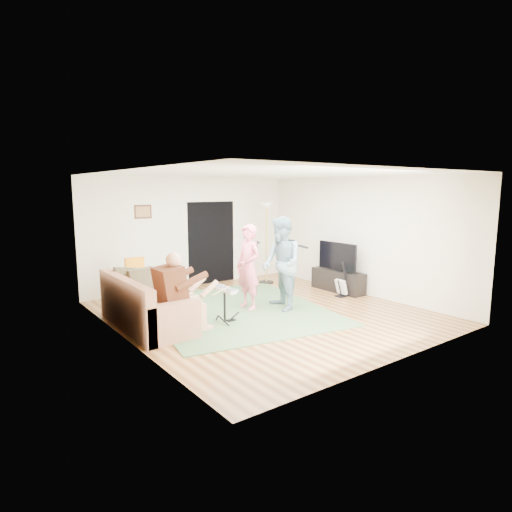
# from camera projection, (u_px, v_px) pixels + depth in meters

# --- Properties ---
(floor) EXTENTS (6.00, 6.00, 0.00)m
(floor) POSITION_uv_depth(u_px,v_px,m) (266.00, 313.00, 8.44)
(floor) COLOR brown
(floor) RESTS_ON ground
(walls) EXTENTS (5.50, 6.00, 2.70)m
(walls) POSITION_uv_depth(u_px,v_px,m) (266.00, 245.00, 8.23)
(walls) COLOR silver
(walls) RESTS_ON floor
(ceiling) EXTENTS (6.00, 6.00, 0.00)m
(ceiling) POSITION_uv_depth(u_px,v_px,m) (266.00, 174.00, 8.02)
(ceiling) COLOR white
(ceiling) RESTS_ON walls
(window_blinds) EXTENTS (0.00, 2.05, 2.05)m
(window_blinds) POSITION_uv_depth(u_px,v_px,m) (121.00, 244.00, 6.75)
(window_blinds) COLOR #915A2D
(window_blinds) RESTS_ON walls
(doorway) EXTENTS (2.10, 0.00, 2.10)m
(doorway) POSITION_uv_depth(u_px,v_px,m) (211.00, 243.00, 10.98)
(doorway) COLOR black
(doorway) RESTS_ON walls
(picture_frame) EXTENTS (0.42, 0.03, 0.32)m
(picture_frame) POSITION_uv_depth(u_px,v_px,m) (143.00, 212.00, 9.79)
(picture_frame) COLOR #3F2314
(picture_frame) RESTS_ON walls
(area_rug) EXTENTS (4.00, 4.47, 0.02)m
(area_rug) POSITION_uv_depth(u_px,v_px,m) (236.00, 310.00, 8.62)
(area_rug) COLOR #466940
(area_rug) RESTS_ON floor
(sofa) EXTENTS (0.93, 2.26, 0.92)m
(sofa) POSITION_uv_depth(u_px,v_px,m) (142.00, 311.00, 7.49)
(sofa) COLOR #A87254
(sofa) RESTS_ON floor
(drummer) EXTENTS (0.90, 0.51, 1.39)m
(drummer) POSITION_uv_depth(u_px,v_px,m) (181.00, 301.00, 7.20)
(drummer) COLOR #552B18
(drummer) RESTS_ON sofa
(drum_kit) EXTENTS (0.37, 0.66, 0.67)m
(drum_kit) POSITION_uv_depth(u_px,v_px,m) (225.00, 307.00, 7.74)
(drum_kit) COLOR black
(drum_kit) RESTS_ON floor
(singer) EXTENTS (0.45, 0.65, 1.72)m
(singer) POSITION_uv_depth(u_px,v_px,m) (248.00, 267.00, 8.60)
(singer) COLOR pink
(singer) RESTS_ON floor
(microphone) EXTENTS (0.06, 0.06, 0.24)m
(microphone) POSITION_uv_depth(u_px,v_px,m) (256.00, 245.00, 8.65)
(microphone) COLOR black
(microphone) RESTS_ON singer
(guitarist) EXTENTS (0.95, 1.09, 1.88)m
(guitarist) POSITION_uv_depth(u_px,v_px,m) (281.00, 264.00, 8.52)
(guitarist) COLOR #6E91A0
(guitarist) RESTS_ON floor
(guitar_held) EXTENTS (0.27, 0.61, 0.26)m
(guitar_held) POSITION_uv_depth(u_px,v_px,m) (289.00, 246.00, 8.59)
(guitar_held) COLOR white
(guitar_held) RESTS_ON guitarist
(guitar_spare) EXTENTS (0.29, 0.26, 0.80)m
(guitar_spare) POSITION_uv_depth(u_px,v_px,m) (341.00, 287.00, 9.65)
(guitar_spare) COLOR black
(guitar_spare) RESTS_ON floor
(torchiere_lamp) EXTENTS (0.37, 0.37, 2.07)m
(torchiere_lamp) POSITION_uv_depth(u_px,v_px,m) (267.00, 228.00, 10.92)
(torchiere_lamp) COLOR black
(torchiere_lamp) RESTS_ON floor
(dining_chair) EXTENTS (0.46, 0.48, 1.01)m
(dining_chair) POSITION_uv_depth(u_px,v_px,m) (139.00, 289.00, 8.86)
(dining_chair) COLOR tan
(dining_chair) RESTS_ON floor
(tv_cabinet) EXTENTS (0.40, 1.40, 0.50)m
(tv_cabinet) POSITION_uv_depth(u_px,v_px,m) (338.00, 281.00, 10.19)
(tv_cabinet) COLOR black
(tv_cabinet) RESTS_ON floor
(television) EXTENTS (0.06, 1.12, 0.65)m
(television) POSITION_uv_depth(u_px,v_px,m) (337.00, 256.00, 10.07)
(television) COLOR black
(television) RESTS_ON tv_cabinet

